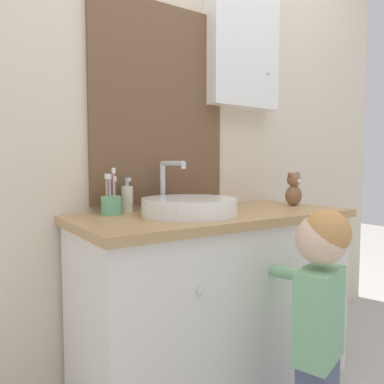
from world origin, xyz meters
The scene contains 7 objects.
wall_back centered at (0.02, 0.62, 1.28)m, with size 3.20×0.18×2.50m.
vanity_counter centered at (0.00, 0.32, 0.40)m, with size 1.25×0.57×0.80m.
sink_basin centered at (-0.15, 0.31, 0.84)m, with size 0.40×0.45×0.23m.
toothbrush_holder centered at (-0.41, 0.50, 0.84)m, with size 0.08×0.08×0.20m.
soap_dispenser centered at (-0.32, 0.54, 0.86)m, with size 0.05×0.05×0.15m.
child_figure centered at (0.08, -0.18, 0.52)m, with size 0.24×0.44×0.86m.
teddy_bear centered at (0.50, 0.31, 0.88)m, with size 0.10×0.08×0.17m.
Camera 1 is at (-1.01, -0.99, 1.01)m, focal length 35.00 mm.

